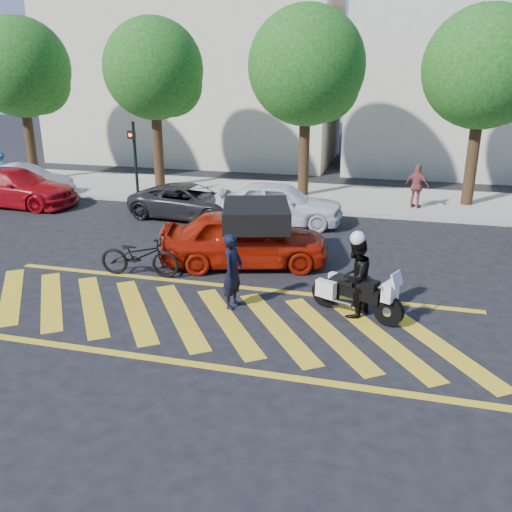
% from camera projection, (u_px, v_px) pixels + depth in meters
% --- Properties ---
extents(ground, '(90.00, 90.00, 0.00)m').
position_uv_depth(ground, '(206.00, 318.00, 11.90)').
color(ground, black).
rests_on(ground, ground).
extents(sidewalk, '(60.00, 5.00, 0.15)m').
position_uv_depth(sidewalk, '(303.00, 196.00, 22.83)').
color(sidewalk, '#9E998E').
rests_on(sidewalk, ground).
extents(crosswalk, '(12.33, 4.00, 0.01)m').
position_uv_depth(crosswalk, '(204.00, 318.00, 11.91)').
color(crosswalk, gold).
rests_on(crosswalk, ground).
extents(building_left, '(16.00, 8.00, 10.00)m').
position_uv_depth(building_left, '(196.00, 71.00, 31.35)').
color(building_left, beige).
rests_on(building_left, ground).
extents(tree_far_left, '(4.40, 4.40, 7.41)m').
position_uv_depth(tree_far_left, '(24.00, 71.00, 24.36)').
color(tree_far_left, black).
rests_on(tree_far_left, ground).
extents(tree_left, '(4.20, 4.20, 7.26)m').
position_uv_depth(tree_left, '(157.00, 73.00, 22.80)').
color(tree_left, black).
rests_on(tree_left, ground).
extents(tree_center, '(4.60, 4.60, 7.56)m').
position_uv_depth(tree_center, '(310.00, 71.00, 21.20)').
color(tree_center, black).
rests_on(tree_center, ground).
extents(tree_right, '(4.40, 4.40, 7.41)m').
position_uv_depth(tree_right, '(487.00, 72.00, 19.65)').
color(tree_right, black).
rests_on(tree_right, ground).
extents(signal_pole, '(0.28, 0.43, 3.20)m').
position_uv_depth(signal_pole, '(134.00, 154.00, 21.73)').
color(signal_pole, black).
rests_on(signal_pole, ground).
extents(officer_bike, '(0.50, 0.69, 1.74)m').
position_uv_depth(officer_bike, '(233.00, 271.00, 12.22)').
color(officer_bike, black).
rests_on(officer_bike, ground).
extents(bicycle, '(2.19, 0.92, 1.12)m').
position_uv_depth(bicycle, '(140.00, 256.00, 14.16)').
color(bicycle, black).
rests_on(bicycle, ground).
extents(police_motorcycle, '(2.09, 1.23, 0.98)m').
position_uv_depth(police_motorcycle, '(355.00, 293.00, 11.90)').
color(police_motorcycle, black).
rests_on(police_motorcycle, ground).
extents(officer_moto, '(0.98, 1.08, 1.80)m').
position_uv_depth(officer_moto, '(355.00, 277.00, 11.77)').
color(officer_moto, black).
rests_on(officer_moto, ground).
extents(red_convertible, '(4.90, 3.01, 1.56)m').
position_uv_depth(red_convertible, '(245.00, 238.00, 14.87)').
color(red_convertible, '#A11707').
rests_on(red_convertible, ground).
extents(parked_far_left, '(4.18, 1.74, 1.34)m').
position_uv_depth(parked_far_left, '(23.00, 181.00, 22.86)').
color(parked_far_left, silver).
rests_on(parked_far_left, ground).
extents(parked_left, '(5.07, 2.14, 1.46)m').
position_uv_depth(parked_left, '(15.00, 187.00, 21.39)').
color(parked_left, '#AC0A13').
rests_on(parked_left, ground).
extents(parked_mid_left, '(4.58, 2.45, 1.22)m').
position_uv_depth(parked_mid_left, '(190.00, 202.00, 19.64)').
color(parked_mid_left, black).
rests_on(parked_mid_left, ground).
extents(parked_mid_right, '(4.52, 2.04, 1.50)m').
position_uv_depth(parked_mid_right, '(279.00, 203.00, 18.80)').
color(parked_mid_right, white).
rests_on(parked_mid_right, ground).
extents(pedestrian_left, '(1.22, 1.04, 1.63)m').
position_uv_depth(pedestrian_left, '(1.00, 169.00, 23.90)').
color(pedestrian_left, '#346591').
rests_on(pedestrian_left, sidewalk).
extents(pedestrian_right, '(1.05, 0.78, 1.65)m').
position_uv_depth(pedestrian_right, '(417.00, 186.00, 20.40)').
color(pedestrian_right, '#954443').
rests_on(pedestrian_right, sidewalk).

